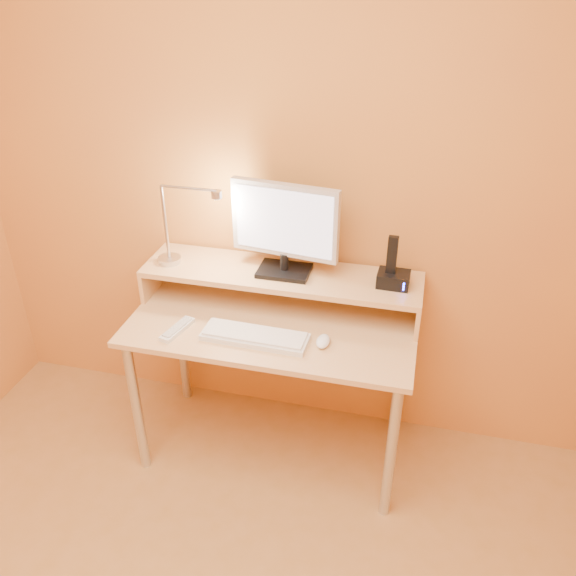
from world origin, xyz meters
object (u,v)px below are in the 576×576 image
(monitor_panel, at_px, (285,220))
(lamp_base, at_px, (170,260))
(mouse, at_px, (323,341))
(phone_dock, at_px, (393,279))
(keyboard, at_px, (255,337))
(remote_control, at_px, (177,329))

(monitor_panel, distance_m, lamp_base, 0.56)
(lamp_base, xyz_separation_m, mouse, (0.73, -0.23, -0.16))
(monitor_panel, bearing_deg, lamp_base, -168.25)
(phone_dock, distance_m, mouse, 0.39)
(lamp_base, distance_m, mouse, 0.78)
(lamp_base, height_order, mouse, lamp_base)
(monitor_panel, distance_m, mouse, 0.52)
(lamp_base, relative_size, phone_dock, 0.77)
(keyboard, xyz_separation_m, mouse, (0.27, 0.03, 0.00))
(mouse, bearing_deg, phone_dock, 47.48)
(phone_dock, xyz_separation_m, remote_control, (-0.83, -0.31, -0.18))
(mouse, bearing_deg, monitor_panel, 130.30)
(monitor_panel, bearing_deg, keyboard, -92.32)
(keyboard, relative_size, mouse, 4.58)
(lamp_base, xyz_separation_m, remote_control, (0.14, -0.28, -0.16))
(lamp_base, bearing_deg, monitor_panel, 4.46)
(keyboard, bearing_deg, lamp_base, 152.74)
(phone_dock, relative_size, remote_control, 0.72)
(mouse, height_order, remote_control, mouse)
(keyboard, xyz_separation_m, remote_control, (-0.32, -0.02, -0.00))
(phone_dock, height_order, mouse, phone_dock)
(monitor_panel, relative_size, remote_control, 2.52)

